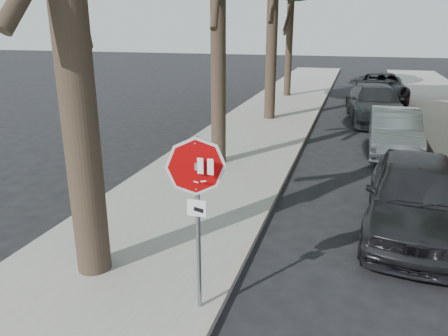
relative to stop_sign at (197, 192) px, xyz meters
The scene contains 9 objects.
ground 2.07m from the stop_sign, ahead, with size 120.00×120.00×0.00m, color black.
sidewalk_left 12.31m from the stop_sign, 98.51° to the left, with size 4.00×55.00×0.12m, color gray.
curb_left 12.17m from the stop_sign, 88.81° to the left, with size 0.12×55.00×0.13m, color #9E9384.
curb_right 13.03m from the stop_sign, 68.86° to the left, with size 0.12×55.00×0.13m, color #9E9384.
stop_sign is the anchor object (origin of this frame).
car_a 5.20m from the stop_sign, 49.43° to the left, with size 1.90×4.72×1.61m, color black.
car_b 10.67m from the stop_sign, 71.87° to the left, with size 1.54×4.41×1.45m, color #A6A8AE.
car_c 15.60m from the stop_sign, 79.59° to the left, with size 2.21×5.43×1.58m, color #424246.
car_d 21.40m from the stop_sign, 81.12° to the left, with size 2.59×5.61×1.56m, color black.
Camera 1 is at (1.24, -5.20, 4.10)m, focal length 35.00 mm.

